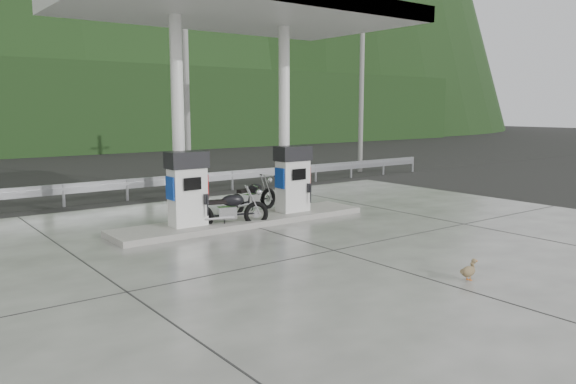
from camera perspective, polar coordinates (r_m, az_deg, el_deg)
ground at (r=12.67m, az=1.65°, el=-5.14°), size 160.00×160.00×0.00m
forecourt_apron at (r=12.66m, az=1.65°, el=-5.09°), size 18.00×14.00×0.02m
pump_island at (r=14.63m, az=-4.49°, el=-2.92°), size 7.00×1.40×0.15m
gas_pump_left at (r=13.69m, az=-10.18°, el=0.32°), size 0.95×0.55×1.80m
gas_pump_right at (r=15.38m, az=0.50°, el=1.35°), size 0.95×0.55×1.80m
canopy_column_left at (r=13.92m, az=-11.11°, el=7.04°), size 0.30×0.30×5.00m
canopy_column_right at (r=15.59m, az=-0.39°, el=7.34°), size 0.30×0.30×5.00m
canopy_roof at (r=14.54m, az=-4.74°, el=17.91°), size 8.50×5.00×0.40m
guardrail at (r=19.35m, az=-13.32°, el=1.52°), size 26.00×0.16×1.42m
road at (r=22.66m, az=-16.84°, el=0.57°), size 60.00×7.00×0.01m
utility_pole_b at (r=21.45m, az=-10.30°, el=11.08°), size 0.22×0.22×8.00m
utility_pole_c at (r=26.75m, az=7.48°, el=10.61°), size 0.22×0.22×8.00m
tree_band at (r=40.35m, az=-26.28°, el=7.66°), size 80.00×6.00×6.00m
motorcycle_left at (r=16.13m, az=-3.62°, el=-0.50°), size 1.97×1.06×0.89m
motorcycle_right at (r=14.03m, az=-6.03°, el=-1.85°), size 2.01×1.13×0.91m
duck at (r=10.33m, az=17.85°, el=-7.71°), size 0.44×0.16×0.31m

